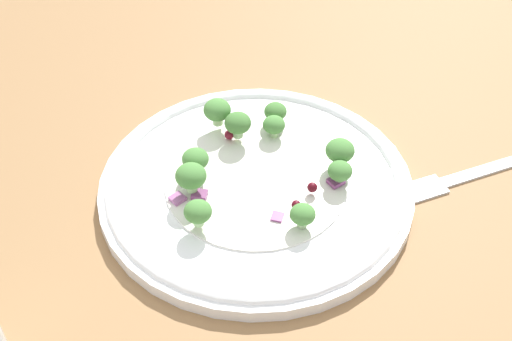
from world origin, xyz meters
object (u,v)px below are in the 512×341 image
broccoli_floret_0 (274,125)px  broccoli_floret_1 (275,112)px  broccoli_floret_2 (198,212)px  fork (484,170)px  plate (256,186)px

broccoli_floret_0 → broccoli_floret_1: broccoli_floret_1 is taller
broccoli_floret_2 → fork: (11.65, 24.46, -2.96)cm
broccoli_floret_2 → fork: size_ratio=0.13×
broccoli_floret_0 → fork: (15.84, 11.77, -2.44)cm
fork → broccoli_floret_2: bearing=-115.5°
broccoli_floret_1 → broccoli_floret_2: 15.11cm
plate → fork: 21.28cm
broccoli_floret_0 → broccoli_floret_1: size_ratio=0.97×
broccoli_floret_0 → fork: size_ratio=0.12×
plate → fork: size_ratio=1.55×
plate → broccoli_floret_0: (-3.41, 5.50, 1.83)cm
plate → broccoli_floret_1: 8.54cm
broccoli_floret_2 → fork: broccoli_floret_2 is taller
broccoli_floret_1 → fork: 20.14cm
broccoli_floret_0 → broccoli_floret_2: size_ratio=0.91×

